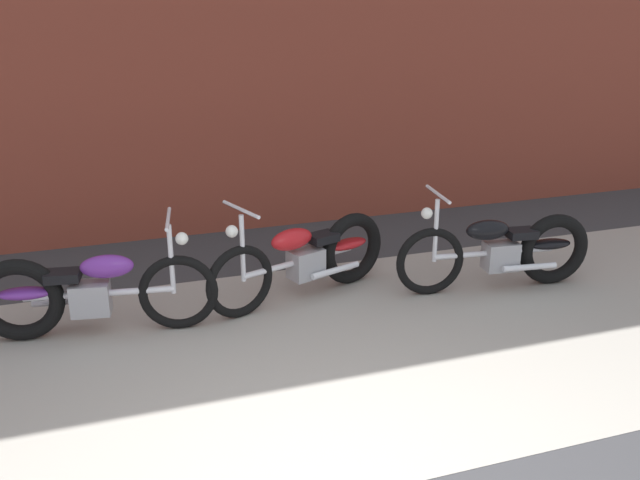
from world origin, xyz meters
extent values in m
cube|color=#9E998E|center=(0.00, 1.75, 0.00)|extent=(36.00, 3.50, 0.01)
cube|color=brown|center=(0.00, 5.20, 2.67)|extent=(36.00, 0.50, 5.34)
torus|color=black|center=(-0.60, 2.50, 0.34)|extent=(0.68, 0.19, 0.68)
torus|color=black|center=(-1.89, 2.70, 0.36)|extent=(0.74, 0.24, 0.73)
cylinder|color=silver|center=(-1.24, 2.60, 0.38)|extent=(1.23, 0.25, 0.06)
cube|color=#99999E|center=(-1.32, 2.61, 0.34)|extent=(0.35, 0.27, 0.28)
ellipsoid|color=#6B2D93|center=(-1.16, 2.59, 0.62)|extent=(0.46, 0.26, 0.20)
ellipsoid|color=#6B2D93|center=(-1.84, 2.69, 0.42)|extent=(0.46, 0.25, 0.10)
cube|color=black|center=(-1.52, 2.64, 0.56)|extent=(0.31, 0.24, 0.08)
cylinder|color=silver|center=(-0.64, 2.51, 0.65)|extent=(0.05, 0.05, 0.62)
cylinder|color=silver|center=(-0.64, 2.51, 1.01)|extent=(0.12, 0.58, 0.03)
sphere|color=white|center=(-0.54, 2.49, 0.83)|extent=(0.11, 0.11, 0.11)
cylinder|color=silver|center=(-1.54, 2.80, 0.26)|extent=(0.55, 0.15, 0.06)
torus|color=black|center=(-0.05, 2.56, 0.34)|extent=(0.67, 0.29, 0.68)
torus|color=black|center=(1.18, 2.98, 0.36)|extent=(0.73, 0.36, 0.73)
cylinder|color=silver|center=(0.57, 2.77, 0.38)|extent=(1.19, 0.45, 0.06)
cube|color=#99999E|center=(0.64, 2.79, 0.34)|extent=(0.37, 0.31, 0.28)
ellipsoid|color=red|center=(0.49, 2.74, 0.62)|extent=(0.48, 0.32, 0.20)
ellipsoid|color=red|center=(1.13, 2.96, 0.42)|extent=(0.47, 0.31, 0.10)
cube|color=black|center=(0.83, 2.86, 0.56)|extent=(0.33, 0.28, 0.08)
cylinder|color=silver|center=(-0.01, 2.57, 0.65)|extent=(0.06, 0.06, 0.62)
cylinder|color=silver|center=(-0.01, 2.57, 1.01)|extent=(0.22, 0.56, 0.03)
sphere|color=white|center=(-0.11, 2.54, 0.83)|extent=(0.11, 0.11, 0.11)
cylinder|color=silver|center=(0.92, 2.73, 0.26)|extent=(0.54, 0.23, 0.06)
torus|color=black|center=(1.79, 2.47, 0.34)|extent=(0.68, 0.16, 0.68)
torus|color=black|center=(3.08, 2.32, 0.36)|extent=(0.74, 0.21, 0.73)
cylinder|color=silver|center=(2.44, 2.39, 0.38)|extent=(1.23, 0.20, 0.06)
cube|color=#99999E|center=(2.52, 2.38, 0.34)|extent=(0.34, 0.26, 0.28)
ellipsoid|color=black|center=(2.36, 2.40, 0.62)|extent=(0.46, 0.24, 0.20)
ellipsoid|color=black|center=(3.03, 2.32, 0.42)|extent=(0.46, 0.23, 0.10)
cube|color=black|center=(2.71, 2.36, 0.56)|extent=(0.30, 0.23, 0.08)
cylinder|color=silver|center=(1.83, 2.46, 0.65)|extent=(0.05, 0.05, 0.62)
cylinder|color=silver|center=(1.83, 2.46, 1.01)|extent=(0.10, 0.58, 0.03)
sphere|color=white|center=(1.73, 2.47, 0.83)|extent=(0.11, 0.11, 0.11)
cylinder|color=silver|center=(2.74, 2.21, 0.26)|extent=(0.55, 0.12, 0.06)
camera|label=1|loc=(-1.17, -3.05, 2.77)|focal=38.78mm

